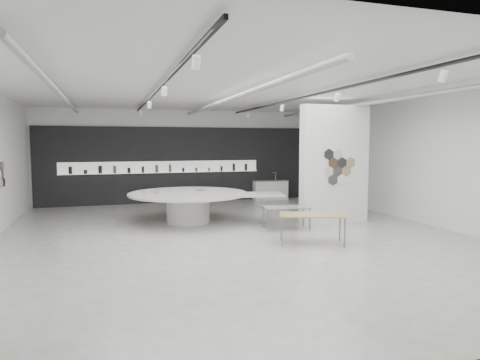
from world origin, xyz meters
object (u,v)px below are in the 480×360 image
object	(u,v)px
display_island	(191,203)
sample_table_wood	(312,216)
partition_column	(334,164)
sample_table_stone	(286,209)
kitchen_counter	(270,190)

from	to	relation	value
display_island	sample_table_wood	bearing A→B (deg)	-47.60
partition_column	sample_table_stone	size ratio (longest dim) A/B	2.67
partition_column	display_island	xyz separation A→B (m)	(-4.23, 1.30, -1.19)
display_island	sample_table_stone	world-z (taller)	display_island
partition_column	display_island	size ratio (longest dim) A/B	0.73
partition_column	sample_table_wood	size ratio (longest dim) A/B	2.09
partition_column	sample_table_wood	xyz separation A→B (m)	(-1.92, -2.33, -1.13)
kitchen_counter	partition_column	bearing A→B (deg)	-85.27
partition_column	kitchen_counter	world-z (taller)	partition_column
display_island	kitchen_counter	size ratio (longest dim) A/B	3.22
partition_column	kitchen_counter	distance (m)	5.69
kitchen_counter	sample_table_wood	bearing A→B (deg)	-98.83
display_island	kitchen_counter	bearing A→B (deg)	54.52
partition_column	sample_table_wood	world-z (taller)	partition_column
sample_table_wood	sample_table_stone	world-z (taller)	sample_table_wood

